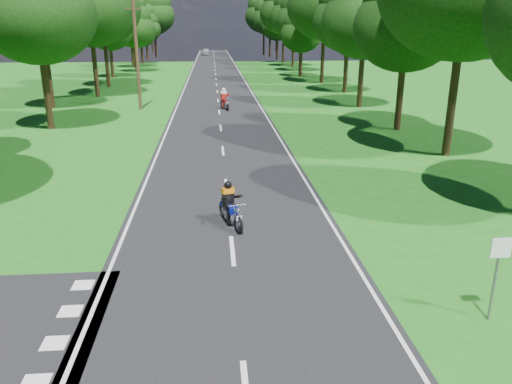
{
  "coord_description": "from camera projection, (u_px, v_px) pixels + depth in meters",
  "views": [
    {
      "loc": [
        -0.44,
        -11.08,
        6.19
      ],
      "look_at": [
        0.86,
        4.0,
        1.1
      ],
      "focal_mm": 35.0,
      "sensor_mm": 36.0,
      "label": 1
    }
  ],
  "objects": [
    {
      "name": "ground",
      "position": [
        236.0,
        285.0,
        12.47
      ],
      "size": [
        160.0,
        160.0,
        0.0
      ],
      "primitive_type": "plane",
      "color": "#196116",
      "rests_on": "ground"
    },
    {
      "name": "road_markings",
      "position": [
        215.0,
        80.0,
        57.9
      ],
      "size": [
        7.4,
        140.0,
        0.01
      ],
      "color": "silver",
      "rests_on": "main_road"
    },
    {
      "name": "main_road",
      "position": [
        216.0,
        79.0,
        59.68
      ],
      "size": [
        7.0,
        140.0,
        0.02
      ],
      "primitive_type": "cube",
      "color": "black",
      "rests_on": "ground"
    },
    {
      "name": "rider_near_blue",
      "position": [
        230.0,
        204.0,
        15.94
      ],
      "size": [
        1.09,
        1.83,
        1.44
      ],
      "primitive_type": null,
      "rotation": [
        0.0,
        0.0,
        0.31
      ],
      "color": "navy",
      "rests_on": "main_road"
    },
    {
      "name": "rider_far_red",
      "position": [
        224.0,
        99.0,
        37.99
      ],
      "size": [
        1.05,
        2.02,
        1.61
      ],
      "primitive_type": null,
      "rotation": [
        0.0,
        0.0,
        0.22
      ],
      "color": "#B10D15",
      "rests_on": "main_road"
    },
    {
      "name": "distant_car",
      "position": [
        206.0,
        52.0,
        105.99
      ],
      "size": [
        2.14,
        4.22,
        1.38
      ],
      "primitive_type": "imported",
      "rotation": [
        0.0,
        0.0,
        -0.13
      ],
      "color": "silver",
      "rests_on": "main_road"
    },
    {
      "name": "telegraph_pole",
      "position": [
        137.0,
        55.0,
        37.13
      ],
      "size": [
        1.2,
        0.26,
        8.0
      ],
      "color": "#382616",
      "rests_on": "ground"
    },
    {
      "name": "road_sign",
      "position": [
        498.0,
        265.0,
        10.59
      ],
      "size": [
        0.45,
        0.07,
        2.0
      ],
      "color": "slate",
      "rests_on": "ground"
    },
    {
      "name": "treeline",
      "position": [
        224.0,
        8.0,
        66.67
      ],
      "size": [
        40.0,
        115.35,
        14.78
      ],
      "color": "black",
      "rests_on": "ground"
    }
  ]
}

